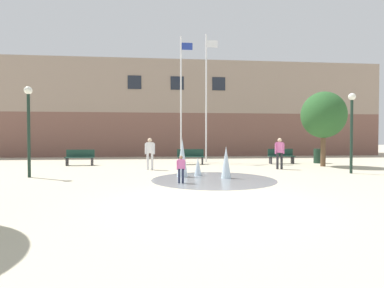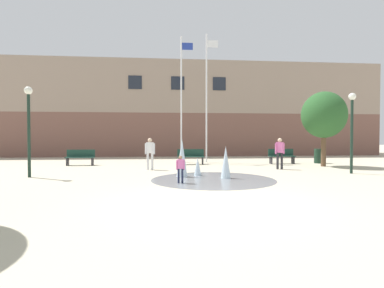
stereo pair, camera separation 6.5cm
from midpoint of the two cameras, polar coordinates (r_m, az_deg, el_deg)
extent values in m
plane|color=#BCB299|center=(7.64, 3.76, -11.14)|extent=(100.00, 100.00, 0.00)
cube|color=brown|center=(28.00, -2.94, 1.74)|extent=(36.00, 6.00, 3.66)
cube|color=gray|center=(28.32, -2.95, 10.00)|extent=(36.00, 6.00, 4.47)
cube|color=#1E232D|center=(25.46, -10.71, 11.46)|extent=(1.10, 0.06, 1.10)
cube|color=#1E232D|center=(25.38, -2.66, 11.51)|extent=(1.10, 0.06, 1.10)
cube|color=#1E232D|center=(25.78, 5.29, 11.35)|extent=(1.10, 0.06, 1.10)
cylinder|color=gray|center=(11.68, 4.20, -6.75)|extent=(4.79, 4.79, 0.01)
cone|color=silver|center=(11.99, 6.60, -3.47)|extent=(0.41, 0.41, 1.28)
cone|color=silver|center=(12.38, -1.77, -2.60)|extent=(0.45, 0.45, 1.59)
cone|color=silver|center=(12.72, 1.23, -4.34)|extent=(0.32, 0.32, 0.77)
cube|color=#28282D|center=(18.65, -22.53, -3.13)|extent=(0.06, 0.40, 0.44)
cube|color=#28282D|center=(18.29, -18.33, -3.19)|extent=(0.06, 0.40, 0.44)
cube|color=#19382D|center=(18.44, -20.46, -2.40)|extent=(1.60, 0.44, 0.05)
cube|color=#19382D|center=(18.62, -20.31, -1.64)|extent=(1.60, 0.04, 0.42)
cube|color=#28282D|center=(17.83, -2.35, -3.23)|extent=(0.06, 0.40, 0.44)
cube|color=#28282D|center=(17.96, 2.12, -3.20)|extent=(0.06, 0.40, 0.44)
cube|color=#19382D|center=(17.86, -0.11, -2.44)|extent=(1.60, 0.44, 0.05)
cube|color=#19382D|center=(18.05, -0.16, -1.65)|extent=(1.60, 0.04, 0.42)
cube|color=#28282D|center=(18.96, 14.88, -3.00)|extent=(0.06, 0.40, 0.44)
cube|color=#28282D|center=(19.49, 18.75, -2.91)|extent=(0.06, 0.40, 0.44)
cube|color=#19382D|center=(19.20, 16.85, -2.23)|extent=(1.60, 0.44, 0.05)
cube|color=#19382D|center=(19.37, 16.63, -1.50)|extent=(1.60, 0.04, 0.42)
cylinder|color=#28282D|center=(15.88, 16.10, -3.13)|extent=(0.12, 0.12, 0.84)
cylinder|color=#28282D|center=(15.96, 16.84, -3.12)|extent=(0.12, 0.12, 0.84)
cube|color=pink|center=(15.88, 16.49, -0.64)|extent=(0.39, 0.37, 0.54)
sphere|color=beige|center=(15.87, 16.50, 0.71)|extent=(0.21, 0.21, 0.21)
cylinder|color=pink|center=(15.80, 15.78, -0.85)|extent=(0.08, 0.08, 0.55)
cylinder|color=pink|center=(15.96, 17.19, -0.83)|extent=(0.08, 0.08, 0.55)
cylinder|color=#1E233D|center=(10.71, -2.40, -6.10)|extent=(0.07, 0.07, 0.52)
cylinder|color=#1E233D|center=(10.72, -1.67, -6.10)|extent=(0.07, 0.07, 0.52)
cube|color=pink|center=(10.66, -2.04, -3.82)|extent=(0.22, 0.15, 0.33)
sphere|color=#997051|center=(10.65, -2.04, -2.58)|extent=(0.13, 0.13, 0.13)
cylinder|color=pink|center=(10.66, -2.74, -4.01)|extent=(0.05, 0.05, 0.34)
cylinder|color=pink|center=(10.68, -1.34, -4.00)|extent=(0.05, 0.05, 0.34)
cylinder|color=silver|center=(15.16, -8.30, -3.31)|extent=(0.12, 0.12, 0.84)
cylinder|color=silver|center=(15.15, -7.47, -3.31)|extent=(0.12, 0.12, 0.84)
cube|color=white|center=(15.11, -7.90, -0.70)|extent=(0.39, 0.35, 0.54)
sphere|color=beige|center=(15.10, -7.90, 0.72)|extent=(0.21, 0.21, 0.21)
cylinder|color=white|center=(15.12, -8.69, -0.91)|extent=(0.08, 0.08, 0.55)
cylinder|color=white|center=(15.11, -7.10, -0.90)|extent=(0.08, 0.08, 0.55)
cylinder|color=silver|center=(19.54, -1.96, 8.45)|extent=(0.10, 0.10, 8.12)
cube|color=#233893|center=(20.28, -0.78, 18.11)|extent=(0.70, 0.02, 0.45)
cylinder|color=silver|center=(19.72, 2.87, 8.68)|extent=(0.10, 0.10, 8.32)
cube|color=silver|center=(20.53, 4.04, 18.48)|extent=(0.70, 0.02, 0.45)
cylinder|color=#192D23|center=(13.85, -28.52, 1.35)|extent=(0.12, 0.12, 3.37)
sphere|color=white|center=(13.98, -28.61, 8.94)|extent=(0.32, 0.32, 0.32)
cylinder|color=#192D23|center=(15.27, 28.24, 1.20)|extent=(0.12, 0.12, 3.30)
sphere|color=white|center=(15.37, 28.32, 7.97)|extent=(0.32, 0.32, 0.32)
cylinder|color=#193323|center=(20.37, 23.08, -2.12)|extent=(0.56, 0.56, 0.90)
cylinder|color=brown|center=(18.28, 23.85, -1.43)|extent=(0.27, 0.27, 1.59)
ellipsoid|color=#285628|center=(18.31, 23.92, 5.11)|extent=(2.43, 2.43, 2.58)
camera|label=1|loc=(0.03, -89.87, 0.00)|focal=28.00mm
camera|label=2|loc=(0.03, 90.13, 0.00)|focal=28.00mm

